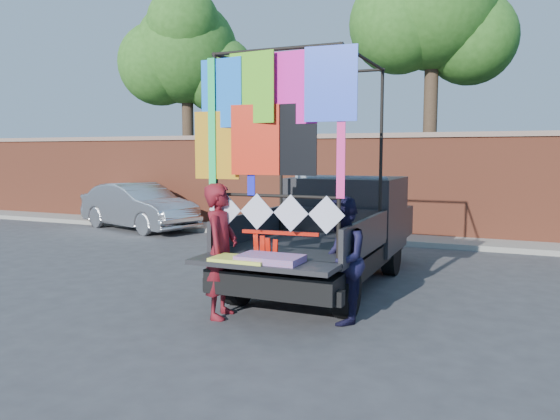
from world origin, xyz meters
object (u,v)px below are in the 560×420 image
at_px(pickup_truck, 338,228).
at_px(sedan, 139,206).
at_px(woman, 221,251).
at_px(man, 341,260).

bearing_deg(pickup_truck, sedan, 153.21).
bearing_deg(sedan, woman, -117.40).
relative_size(sedan, man, 2.46).
xyz_separation_m(sedan, man, (7.62, -5.78, 0.15)).
bearing_deg(pickup_truck, woman, -104.87).
xyz_separation_m(pickup_truck, woman, (-0.72, -2.71, 0.02)).
distance_m(sedan, man, 9.56).
relative_size(pickup_truck, sedan, 1.38).
xyz_separation_m(pickup_truck, man, (0.77, -2.32, -0.06)).
relative_size(pickup_truck, woman, 3.09).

